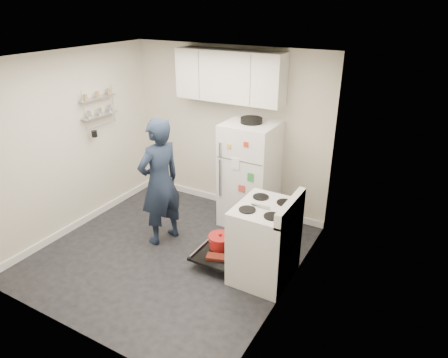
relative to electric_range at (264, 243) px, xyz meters
The scene contains 7 objects.
room 1.49m from the electric_range, behind, with size 3.21×3.21×2.51m.
electric_range is the anchor object (origin of this frame).
open_oven_door 0.67m from the electric_range, behind, with size 0.55×0.70×0.23m.
refrigerator 1.35m from the electric_range, 123.36° to the left, with size 0.72×0.74×1.61m.
upper_cabinets 2.38m from the electric_range, 132.27° to the left, with size 1.60×0.33×0.70m, color silver.
wall_shelf_rack 3.05m from the electric_range, behind, with size 0.14×0.60×0.61m.
person 1.59m from the electric_range, behind, with size 0.64×0.42×1.75m, color #182236.
Camera 1 is at (2.79, -3.53, 3.08)m, focal length 32.00 mm.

